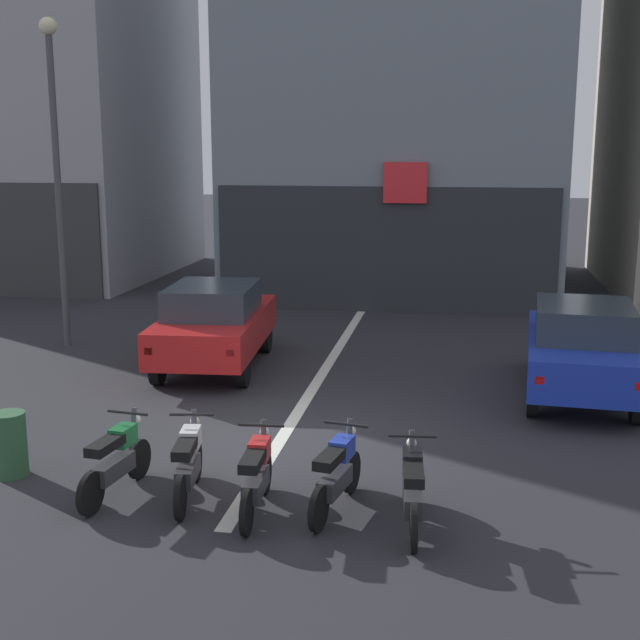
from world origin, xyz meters
The scene contains 13 objects.
ground_plane centered at (0.00, 0.00, 0.00)m, with size 120.00×120.00×0.00m, color #2B2B30.
lane_centre_line centered at (0.00, 6.00, 0.00)m, with size 0.20×18.00×0.01m, color silver.
building_corner_left centered at (-11.56, 14.95, 7.25)m, with size 8.82×9.01×14.52m.
car_red_crossing_near centered at (-2.11, 3.85, 0.89)m, with size 2.06×4.22×1.64m.
car_blue_parked_kerbside centered at (4.57, 2.99, 0.89)m, with size 2.06×4.22×1.64m.
car_white_down_street centered at (1.96, 12.18, 0.89)m, with size 1.80×4.12×1.64m.
street_lamp centered at (-5.78, 5.12, 4.10)m, with size 0.36×0.36×6.72m.
motorcycle_green_row_leftmost centered at (-1.56, -2.22, 0.46)m, with size 0.55×1.67×0.98m.
motorcycle_white_row_left_mid centered at (-0.66, -2.16, 0.46)m, with size 0.55×1.66×0.98m.
motorcycle_red_row_centre centered at (0.25, -2.41, 0.46)m, with size 0.55×1.67×0.98m.
motorcycle_blue_row_right_mid centered at (1.16, -2.20, 0.46)m, with size 0.55×1.65×0.98m.
motorcycle_black_row_rightmost centered at (2.07, -2.49, 0.46)m, with size 0.55×1.67×0.98m.
trash_bin centered at (-3.17, -1.86, 0.42)m, with size 0.44×0.44×0.85m, color #2D5938.
Camera 1 is at (2.53, -11.42, 4.22)m, focal length 47.50 mm.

